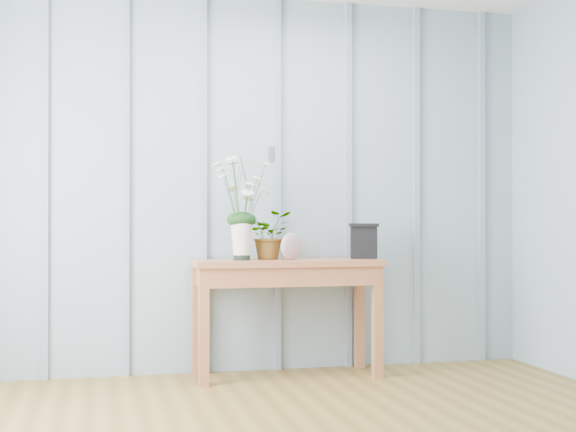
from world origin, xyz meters
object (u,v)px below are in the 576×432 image
object	(u,v)px
felt_disc_vessel	(291,246)
carved_box	(364,241)
daisy_vase	(242,195)
sideboard	(286,277)

from	to	relation	value
felt_disc_vessel	carved_box	world-z (taller)	carved_box
daisy_vase	felt_disc_vessel	bearing A→B (deg)	-5.96
sideboard	daisy_vase	size ratio (longest dim) A/B	1.82
daisy_vase	carved_box	xyz separation A→B (m)	(0.82, 0.04, -0.30)
carved_box	daisy_vase	bearing A→B (deg)	-177.28
sideboard	carved_box	xyz separation A→B (m)	(0.53, 0.02, 0.23)
daisy_vase	sideboard	bearing A→B (deg)	4.55
felt_disc_vessel	sideboard	bearing A→B (deg)	81.36
carved_box	sideboard	bearing A→B (deg)	-178.30
sideboard	carved_box	bearing A→B (deg)	1.70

